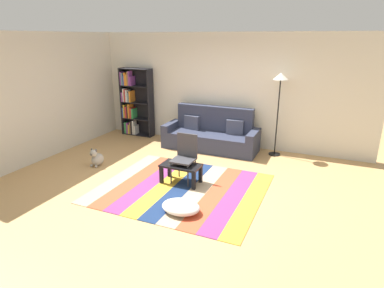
# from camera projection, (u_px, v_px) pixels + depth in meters

# --- Properties ---
(ground_plane) EXTENTS (14.00, 14.00, 0.00)m
(ground_plane) POSITION_uv_depth(u_px,v_px,m) (183.00, 182.00, 6.07)
(ground_plane) COLOR tan
(back_wall) EXTENTS (6.80, 0.10, 2.70)m
(back_wall) POSITION_uv_depth(u_px,v_px,m) (227.00, 90.00, 7.86)
(back_wall) COLOR silver
(back_wall) RESTS_ON ground_plane
(left_wall) EXTENTS (0.10, 5.50, 2.70)m
(left_wall) POSITION_uv_depth(u_px,v_px,m) (65.00, 92.00, 7.59)
(left_wall) COLOR beige
(left_wall) RESTS_ON ground_plane
(rug) EXTENTS (2.85, 2.46, 0.01)m
(rug) POSITION_uv_depth(u_px,v_px,m) (182.00, 188.00, 5.82)
(rug) COLOR tan
(rug) RESTS_ON ground_plane
(couch) EXTENTS (2.26, 0.80, 1.00)m
(couch) POSITION_uv_depth(u_px,v_px,m) (211.00, 135.00, 7.80)
(couch) COLOR #2D3347
(couch) RESTS_ON ground_plane
(bookshelf) EXTENTS (0.90, 0.28, 1.81)m
(bookshelf) POSITION_uv_depth(u_px,v_px,m) (133.00, 104.00, 8.78)
(bookshelf) COLOR black
(bookshelf) RESTS_ON ground_plane
(coffee_table) EXTENTS (0.73, 0.40, 0.36)m
(coffee_table) POSITION_uv_depth(u_px,v_px,m) (181.00, 168.00, 5.94)
(coffee_table) COLOR black
(coffee_table) RESTS_ON rug
(pouf) EXTENTS (0.61, 0.47, 0.18)m
(pouf) POSITION_uv_depth(u_px,v_px,m) (181.00, 207.00, 4.99)
(pouf) COLOR white
(pouf) RESTS_ON rug
(dog) EXTENTS (0.22, 0.35, 0.40)m
(dog) POSITION_uv_depth(u_px,v_px,m) (97.00, 158.00, 6.80)
(dog) COLOR #9E998E
(dog) RESTS_ON ground_plane
(standing_lamp) EXTENTS (0.32, 0.32, 1.86)m
(standing_lamp) POSITION_uv_depth(u_px,v_px,m) (280.00, 87.00, 7.00)
(standing_lamp) COLOR black
(standing_lamp) RESTS_ON ground_plane
(tv_remote) EXTENTS (0.11, 0.15, 0.02)m
(tv_remote) POSITION_uv_depth(u_px,v_px,m) (180.00, 165.00, 5.88)
(tv_remote) COLOR black
(tv_remote) RESTS_ON coffee_table
(folding_chair) EXTENTS (0.40, 0.40, 0.90)m
(folding_chair) POSITION_uv_depth(u_px,v_px,m) (185.00, 154.00, 5.98)
(folding_chair) COLOR #38383D
(folding_chair) RESTS_ON ground_plane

